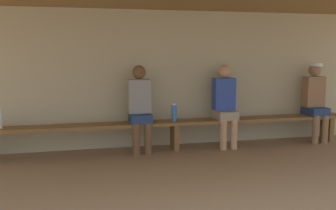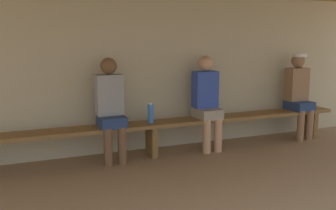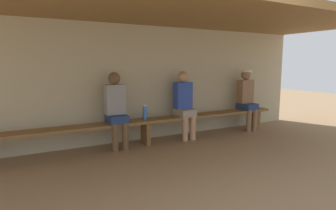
# 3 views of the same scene
# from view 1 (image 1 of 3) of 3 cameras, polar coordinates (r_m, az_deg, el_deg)

# --- Properties ---
(ground_plane) EXTENTS (24.00, 24.00, 0.00)m
(ground_plane) POSITION_cam_1_polar(r_m,az_deg,el_deg) (4.91, 5.67, -10.69)
(ground_plane) COLOR #8C6D4C
(back_wall) EXTENTS (8.00, 0.20, 2.20)m
(back_wall) POSITION_cam_1_polar(r_m,az_deg,el_deg) (6.59, -0.02, 3.84)
(back_wall) COLOR #B7AD8C
(back_wall) RESTS_ON ground
(bench) EXTENTS (6.00, 0.36, 0.46)m
(bench) POSITION_cam_1_polar(r_m,az_deg,el_deg) (6.25, 0.97, -2.97)
(bench) COLOR brown
(bench) RESTS_ON ground
(player_in_red) EXTENTS (0.34, 0.42, 1.34)m
(player_in_red) POSITION_cam_1_polar(r_m,az_deg,el_deg) (7.24, 20.40, 0.89)
(player_in_red) COLOR navy
(player_in_red) RESTS_ON ground
(player_rightmost) EXTENTS (0.34, 0.42, 1.34)m
(player_rightmost) POSITION_cam_1_polar(r_m,az_deg,el_deg) (6.46, 8.18, 0.38)
(player_rightmost) COLOR gray
(player_rightmost) RESTS_ON ground
(player_in_white) EXTENTS (0.34, 0.42, 1.34)m
(player_in_white) POSITION_cam_1_polar(r_m,az_deg,el_deg) (6.08, -4.07, -0.02)
(player_in_white) COLOR navy
(player_in_white) RESTS_ON ground
(water_bottle_blue) EXTENTS (0.06, 0.06, 0.26)m
(water_bottle_blue) POSITION_cam_1_polar(r_m,az_deg,el_deg) (6.10, -23.01, -1.95)
(water_bottle_blue) COLOR silver
(water_bottle_blue) RESTS_ON bench
(water_bottle_clear) EXTENTS (0.08, 0.08, 0.28)m
(water_bottle_clear) POSITION_cam_1_polar(r_m,az_deg,el_deg) (6.21, 0.87, -1.12)
(water_bottle_clear) COLOR blue
(water_bottle_clear) RESTS_ON bench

